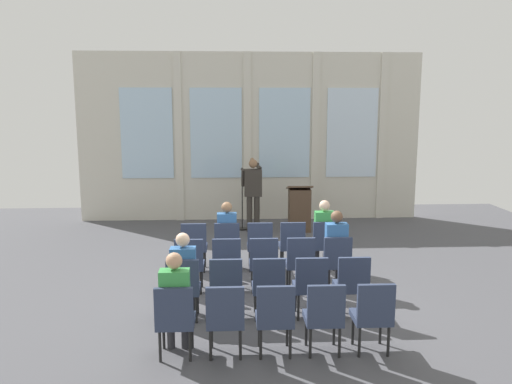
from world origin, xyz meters
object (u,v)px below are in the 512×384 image
object	(u,v)px
mic_stand	(242,216)
chair_r1_c3	(300,260)
chair_r0_c2	(260,243)
chair_r2_c3	(310,283)
chair_r0_c4	(324,242)
chair_r2_c2	(268,284)
chair_r3_c1	(225,316)
chair_r3_c3	(324,314)
chair_r3_c4	(373,313)
audience_r0_c4	(324,231)
chair_r1_c2	(263,260)
audience_r0_c1	(227,232)
chair_r0_c3	(292,242)
chair_r1_c4	(336,259)
audience_r1_c4	(336,246)
chair_r1_c1	(227,261)
chair_r2_c4	(352,282)
audience_r2_c0	(184,271)
speaker	(253,190)
chair_r3_c0	(175,317)
chair_r1_c0	(190,262)
lectern	(299,209)
chair_r0_c0	(194,244)
chair_r0_c1	(227,243)
chair_r2_c0	(183,285)
chair_r2_c1	(226,284)
audience_r3_c0	(175,298)
chair_r3_c2	(275,315)

from	to	relation	value
mic_stand	chair_r1_c3	size ratio (longest dim) A/B	1.65
chair_r0_c2	chair_r2_c3	world-z (taller)	same
chair_r0_c4	chair_r2_c2	bearing A→B (deg)	-118.91
chair_r3_c1	chair_r3_c3	size ratio (longest dim) A/B	1.00
chair_r3_c4	audience_r0_c4	bearing A→B (deg)	90.00
audience_r0_c4	chair_r1_c2	xyz separation A→B (m)	(-1.21, -1.18, -0.20)
audience_r0_c1	chair_r0_c3	bearing A→B (deg)	-3.87
chair_r1_c4	chair_r3_c3	world-z (taller)	same
audience_r1_c4	chair_r3_c3	size ratio (longest dim) A/B	1.44
mic_stand	chair_r3_c1	distance (m)	6.52
chair_r1_c1	chair_r2_c4	bearing A→B (deg)	-31.11
audience_r2_c0	speaker	bearing A→B (deg)	76.56
chair_r1_c2	chair_r0_c2	bearing A→B (deg)	90.00
chair_r3_c0	chair_r3_c3	size ratio (longest dim) A/B	1.00
chair_r1_c0	chair_r3_c4	world-z (taller)	same
lectern	chair_r1_c4	bearing A→B (deg)	-89.09
chair_r2_c4	chair_r3_c3	xyz separation A→B (m)	(-0.61, -1.10, 0.00)
chair_r0_c0	chair_r0_c1	size ratio (longest dim) A/B	1.00
chair_r0_c0	chair_r1_c3	bearing A→B (deg)	-31.11
chair_r2_c3	chair_r2_c4	xyz separation A→B (m)	(0.61, 0.00, 0.00)
chair_r1_c4	chair_r2_c3	distance (m)	1.26
chair_r1_c0	chair_r2_c0	bearing A→B (deg)	-90.00
chair_r0_c0	audience_r1_c4	distance (m)	2.64
chair_r0_c2	chair_r3_c1	bearing A→B (deg)	-100.43
chair_r0_c1	chair_r2_c1	xyz separation A→B (m)	(0.00, -2.20, 0.00)
chair_r1_c4	audience_r3_c0	world-z (taller)	audience_r3_c0
chair_r0_c4	chair_r3_c0	xyz separation A→B (m)	(-2.43, -3.30, 0.00)
speaker	chair_r3_c3	xyz separation A→B (m)	(0.60, -6.30, -0.51)
chair_r2_c4	audience_r3_c0	world-z (taller)	audience_r3_c0
lectern	chair_r3_c4	world-z (taller)	lectern
audience_r1_c4	chair_r2_c4	bearing A→B (deg)	-90.00
audience_r1_c4	chair_r3_c0	xyz separation A→B (m)	(-2.43, -2.28, -0.21)
chair_r0_c4	chair_r3_c3	world-z (taller)	same
audience_r1_c4	chair_r1_c4	bearing A→B (deg)	-90.00
speaker	chair_r1_c3	xyz separation A→B (m)	(0.60, -4.10, -0.51)
chair_r1_c4	audience_r3_c0	bearing A→B (deg)	-138.91
chair_r2_c2	chair_r3_c4	world-z (taller)	same
chair_r1_c0	audience_r2_c0	world-z (taller)	audience_r2_c0
chair_r3_c3	chair_r1_c3	bearing A→B (deg)	90.00
chair_r1_c3	chair_r3_c0	xyz separation A→B (m)	(-1.82, -2.20, 0.00)
chair_r3_c2	chair_r2_c1	bearing A→B (deg)	118.91
chair_r0_c0	chair_r3_c3	bearing A→B (deg)	-61.09
chair_r2_c1	chair_r3_c1	distance (m)	1.10
chair_r0_c0	chair_r1_c0	bearing A→B (deg)	-90.00
lectern	chair_r1_c0	bearing A→B (deg)	-120.07
lectern	chair_r1_c0	world-z (taller)	lectern
audience_r0_c1	chair_r1_c2	size ratio (longest dim) A/B	1.39
speaker	chair_r2_c4	xyz separation A→B (m)	(1.21, -5.20, -0.51)
audience_r2_c0	chair_r2_c1	xyz separation A→B (m)	(0.61, -0.08, -0.18)
chair_r0_c0	chair_r0_c1	world-z (taller)	same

